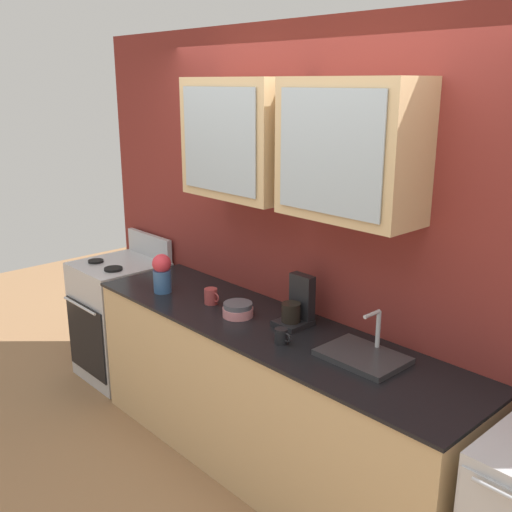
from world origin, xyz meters
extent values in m
plane|color=#936B47|center=(0.00, 0.00, 0.00)|extent=(10.00, 10.00, 0.00)
cube|color=maroon|center=(0.00, 0.38, 1.31)|extent=(4.19, 0.10, 2.61)
cube|color=tan|center=(-0.41, 0.17, 1.95)|extent=(0.75, 0.33, 0.70)
cube|color=#9EADB7|center=(-0.41, 0.00, 1.95)|extent=(0.63, 0.01, 0.59)
cube|color=tan|center=(0.41, 0.17, 1.95)|extent=(0.75, 0.33, 0.70)
cube|color=#9EADB7|center=(0.41, 0.00, 1.95)|extent=(0.63, 0.01, 0.59)
cube|color=tan|center=(0.00, 0.00, 0.46)|extent=(2.62, 0.65, 0.91)
cube|color=black|center=(0.00, 0.00, 0.92)|extent=(2.65, 0.67, 0.02)
cube|color=silver|center=(-1.66, 0.00, 0.47)|extent=(0.59, 0.62, 0.93)
cube|color=black|center=(-1.66, -0.32, 0.39)|extent=(0.55, 0.01, 0.56)
cylinder|color=silver|center=(-1.66, -0.34, 0.67)|extent=(0.47, 0.02, 0.02)
cube|color=silver|center=(-1.66, 0.29, 1.02)|extent=(0.56, 0.04, 0.18)
cylinder|color=black|center=(-1.79, -0.12, 0.94)|extent=(0.12, 0.12, 0.02)
cylinder|color=black|center=(-1.53, -0.12, 0.94)|extent=(0.14, 0.14, 0.02)
cube|color=#2D2D30|center=(0.64, 0.05, 0.95)|extent=(0.42, 0.30, 0.03)
cylinder|color=silver|center=(0.64, 0.17, 1.06)|extent=(0.02, 0.02, 0.20)
cylinder|color=silver|center=(0.64, 0.11, 1.16)|extent=(0.02, 0.12, 0.02)
cylinder|color=#D87F84|center=(-0.22, -0.03, 0.96)|extent=(0.18, 0.18, 0.05)
cylinder|color=#4C4C54|center=(-0.22, -0.03, 0.99)|extent=(0.17, 0.17, 0.04)
cylinder|color=#33598C|center=(-0.88, -0.12, 1.01)|extent=(0.12, 0.12, 0.15)
sphere|color=#D8333F|center=(-0.88, -0.12, 1.13)|extent=(0.13, 0.13, 0.13)
cylinder|color=black|center=(0.22, -0.11, 0.97)|extent=(0.07, 0.07, 0.08)
torus|color=black|center=(0.27, -0.11, 0.98)|extent=(0.05, 0.01, 0.05)
cylinder|color=#993838|center=(-0.49, -0.02, 0.98)|extent=(0.08, 0.08, 0.10)
torus|color=#993838|center=(-0.44, -0.02, 0.99)|extent=(0.06, 0.01, 0.06)
cube|color=black|center=(0.10, 0.11, 0.95)|extent=(0.17, 0.20, 0.03)
cylinder|color=black|center=(0.10, 0.09, 1.02)|extent=(0.11, 0.11, 0.11)
cube|color=black|center=(0.10, 0.18, 1.09)|extent=(0.15, 0.06, 0.26)
camera|label=1|loc=(2.28, -2.20, 2.28)|focal=41.85mm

